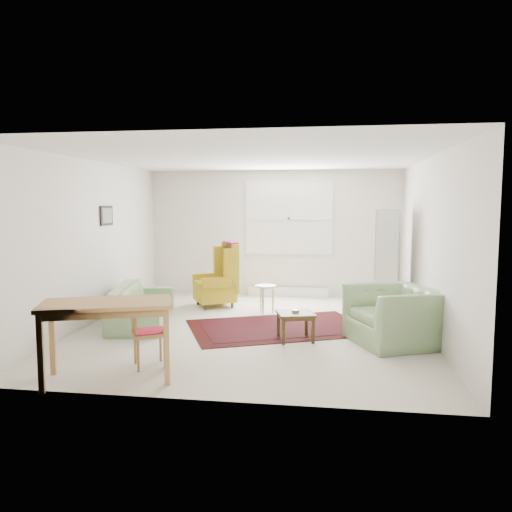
# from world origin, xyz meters

# --- Properties ---
(room) EXTENTS (5.04, 5.54, 2.51)m
(room) POSITION_xyz_m (0.02, 0.21, 1.26)
(room) COLOR beige
(room) RESTS_ON ground
(rug) EXTENTS (3.01, 2.53, 0.03)m
(rug) POSITION_xyz_m (0.37, 0.10, 0.01)
(rug) COLOR black
(rug) RESTS_ON ground
(sofa) EXTENTS (1.18, 2.11, 0.80)m
(sofa) POSITION_xyz_m (-1.77, 0.15, 0.40)
(sofa) COLOR #7B9E69
(sofa) RESTS_ON ground
(armchair) EXTENTS (1.38, 1.45, 0.89)m
(armchair) POSITION_xyz_m (1.96, -0.50, 0.45)
(armchair) COLOR #7B9E69
(armchair) RESTS_ON ground
(wingback_chair) EXTENTS (0.95, 0.94, 1.16)m
(wingback_chair) POSITION_xyz_m (-0.93, 1.50, 0.58)
(wingback_chair) COLOR #B5981B
(wingback_chair) RESTS_ON ground
(coffee_table) EXTENTS (0.59, 0.59, 0.39)m
(coffee_table) POSITION_xyz_m (0.66, -0.54, 0.19)
(coffee_table) COLOR #3F2B13
(coffee_table) RESTS_ON ground
(stool) EXTENTS (0.45, 0.45, 0.48)m
(stool) POSITION_xyz_m (0.05, 1.09, 0.24)
(stool) COLOR white
(stool) RESTS_ON ground
(cabinet) EXTENTS (0.51, 0.77, 1.76)m
(cabinet) POSITION_xyz_m (2.10, 1.46, 0.88)
(cabinet) COLOR silver
(cabinet) RESTS_ON ground
(desk) EXTENTS (1.46, 1.06, 0.83)m
(desk) POSITION_xyz_m (-1.18, -2.35, 0.42)
(desk) COLOR #A97E44
(desk) RESTS_ON ground
(desk_chair) EXTENTS (0.49, 0.49, 0.82)m
(desk_chair) POSITION_xyz_m (-0.90, -1.88, 0.41)
(desk_chair) COLOR #A97E44
(desk_chair) RESTS_ON ground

